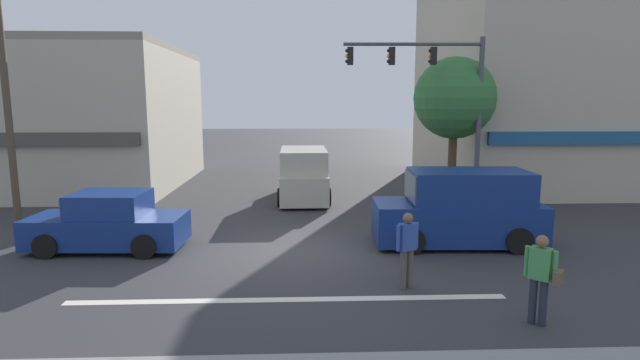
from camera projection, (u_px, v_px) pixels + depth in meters
ground_plane at (291, 249)px, 13.64m from camera, size 120.00×120.00×0.00m
lane_marking_stripe at (288, 300)px, 10.18m from camera, size 9.00×0.24×0.01m
building_left_block at (62, 117)px, 23.71m from camera, size 11.21×10.77×6.53m
building_right_corner at (574, 80)px, 24.54m from camera, size 13.25×11.42×10.04m
street_tree at (455, 99)px, 18.65m from camera, size 3.05×3.05×5.65m
utility_pole_near_left at (6, 95)px, 15.70m from camera, size 1.40×0.22×8.09m
traffic_light_mast at (443, 93)px, 17.43m from camera, size 4.89×0.39×6.20m
van_approaching_near at (303, 176)px, 20.33m from camera, size 2.08×4.62×2.11m
sedan_crossing_rightbound at (108, 224)px, 13.57m from camera, size 4.17×2.02×1.58m
van_waiting_far at (461, 210)px, 13.96m from camera, size 4.68×2.19×2.11m
pedestrian_foreground_with_bag at (541, 275)px, 8.90m from camera, size 0.57×0.60×1.67m
pedestrian_mid_crossing at (407, 246)px, 10.67m from camera, size 0.52×0.36×1.67m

